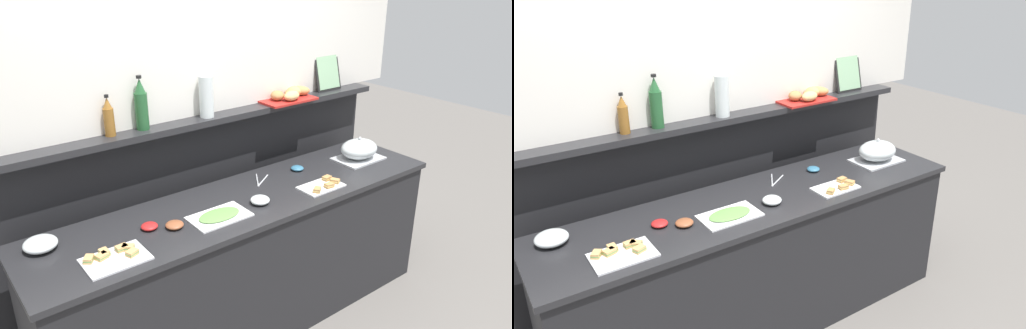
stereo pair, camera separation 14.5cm
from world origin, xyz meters
The scene contains 19 objects.
ground_plane centered at (0.00, 0.60, 0.00)m, with size 12.00×12.00×0.00m, color slate.
buffet_counter centered at (0.00, 0.00, 0.46)m, with size 2.65×0.64×0.92m.
back_ledge_unit centered at (0.00, 0.50, 0.69)m, with size 2.89×0.22×1.32m.
upper_wall_panel centered at (0.00, 0.52, 1.96)m, with size 3.49×0.08×1.28m, color white.
sandwich_platter_rear centered at (-0.89, -0.14, 0.93)m, with size 0.30×0.21×0.04m.
sandwich_platter_front centered at (0.47, -0.17, 0.93)m, with size 0.28×0.17×0.04m.
cold_cuts_platter centered at (-0.27, -0.10, 0.93)m, with size 0.33×0.21×0.02m.
serving_cloche centered at (1.00, 0.02, 0.99)m, with size 0.34×0.24×0.17m.
glass_bowl_large centered at (0.02, -0.10, 0.94)m, with size 0.11×0.11×0.05m.
glass_bowl_medium centered at (-1.14, 0.16, 0.95)m, with size 0.17×0.17×0.07m.
condiment_bowl_teal centered at (-0.52, -0.05, 0.93)m, with size 0.10×0.10×0.03m, color brown.
condiment_bowl_cream centered at (-0.63, 0.02, 0.93)m, with size 0.09×0.09×0.03m, color red.
condiment_bowl_red centered at (0.52, 0.13, 0.93)m, with size 0.09×0.09×0.03m, color teal.
serving_tongs centered at (0.21, 0.14, 0.92)m, with size 0.16×0.16×0.01m.
wine_bottle_green centered at (-0.43, 0.44, 1.46)m, with size 0.08×0.08×0.32m.
vinegar_bottle_amber centered at (-0.62, 0.44, 1.43)m, with size 0.06×0.06×0.24m.
bread_basket centered at (0.69, 0.42, 1.36)m, with size 0.42×0.27×0.08m.
framed_picture centered at (1.09, 0.46, 1.45)m, with size 0.24×0.08×0.27m.
water_carafe centered at (0.00, 0.42, 1.45)m, with size 0.09×0.09×0.26m, color silver.
Camera 2 is at (-1.46, -2.23, 2.24)m, focal length 34.76 mm.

